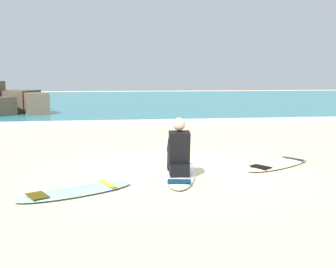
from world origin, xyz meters
The scene contains 8 objects.
ground_plane centered at (0.00, 0.00, 0.00)m, with size 80.00×80.00×0.00m, color beige.
sea centered at (0.00, 20.99, 0.05)m, with size 80.00×28.00×0.10m, color teal.
breaking_foam centered at (0.00, 7.29, 0.06)m, with size 80.00×0.90×0.11m, color white.
surfboard_main centered at (0.04, -0.47, 0.04)m, with size 0.91×2.23×0.08m.
surfer_seated centered at (-0.01, -0.66, 0.44)m, with size 0.40×0.72×0.95m.
surfboard_spare_near centered at (-1.64, -1.36, 0.04)m, with size 1.82×1.27×0.08m.
surfboard_spare_far centered at (2.04, -0.02, 0.04)m, with size 1.81×1.44×0.08m.
rock_outcrop_distant centered at (-5.49, 11.40, 0.60)m, with size 3.78×3.35×1.47m.
Camera 1 is at (-1.18, -7.32, 1.70)m, focal length 44.23 mm.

